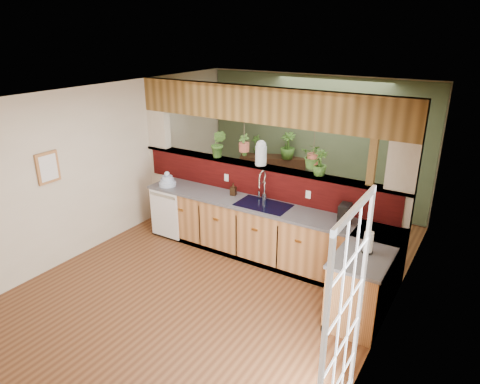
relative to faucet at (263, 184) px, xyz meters
The scene contains 28 objects.
ground 1.63m from the faucet, 97.67° to the right, with size 4.60×7.00×0.01m, color brown.
ceiling 1.83m from the faucet, 97.67° to the right, with size 4.60×7.00×0.01m, color brown.
wall_back 2.38m from the faucet, 93.66° to the left, with size 4.60×0.02×2.60m, color beige.
wall_left 2.70m from the faucet, 155.30° to the right, with size 0.02×7.00×2.60m, color beige.
wall_right 2.43m from the faucet, 27.70° to the right, with size 0.02×7.00×2.60m, color beige.
pass_through_partition 0.25m from the faucet, 119.11° to the left, with size 4.60×0.21×2.60m.
pass_through_ledge 0.34m from the faucet, 124.37° to the left, with size 4.60×0.21×0.04m, color brown.
header_beam 1.19m from the faucet, 124.37° to the left, with size 4.60×0.15×0.55m, color brown.
sage_backwall 2.36m from the faucet, 93.69° to the left, with size 4.55×0.02×2.55m, color #4C5D3F.
countertop 1.03m from the faucet, 20.72° to the right, with size 4.14×1.52×0.90m.
dishwasher 1.84m from the faucet, 164.09° to the right, with size 0.58×0.03×0.82m.
navy_sink 0.39m from the faucet, 57.31° to the right, with size 0.82×0.50×0.18m.
french_door 3.22m from the faucet, 48.90° to the right, with size 0.06×1.02×2.16m, color white.
framed_print 3.12m from the faucet, 141.51° to the right, with size 0.04×0.35×0.45m.
faucet is the anchor object (origin of this frame).
dish_stack 1.73m from the faucet, behind, with size 0.29×0.29×0.25m.
soap_dispenser 0.54m from the faucet, behind, with size 0.09×0.09×0.20m, color #322012.
coffee_maker 1.35m from the faucet, ahead, with size 0.14×0.24×0.27m.
paper_towel 2.02m from the faucet, 22.93° to the right, with size 0.13×0.13×0.29m.
glass_jar 0.51m from the faucet, 126.74° to the left, with size 0.18×0.18×0.40m.
ledge_plant_left 1.09m from the faucet, 167.07° to the left, with size 0.25×0.20×0.46m, color #355D20.
ledge_plant_right 0.93m from the faucet, 15.39° to the left, with size 0.21×0.21×0.38m, color #355D20.
hanging_plant_a 0.81m from the faucet, 154.89° to the left, with size 0.20×0.16×0.48m.
hanging_plant_b 0.99m from the faucet, 17.58° to the left, with size 0.35×0.31×0.49m.
shelving_console 2.41m from the faucet, 113.64° to the left, with size 1.34×0.36×0.89m, color black.
shelf_plant_a 2.51m from the faucet, 122.14° to the left, with size 0.20×0.14×0.39m, color #355D20.
shelf_plant_b 2.21m from the faucet, 105.97° to the left, with size 0.30×0.30×0.54m, color #355D20.
floor_plant 1.98m from the faucet, 61.92° to the left, with size 0.69×0.60×0.76m, color #355D20.
Camera 1 is at (3.08, -4.28, 3.40)m, focal length 32.00 mm.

